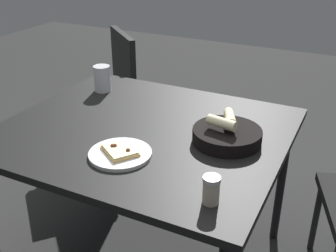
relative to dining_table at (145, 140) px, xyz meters
The scene contains 6 objects.
dining_table is the anchor object (origin of this frame).
pizza_plate 0.25m from the dining_table, 97.92° to the left, with size 0.23×0.23×0.04m.
bread_basket 0.35m from the dining_table, behind, with size 0.27×0.27×0.11m.
beer_glass 0.49m from the dining_table, 35.05° to the right, with size 0.08×0.08×0.13m.
pepper_shaker 0.56m from the dining_table, 140.53° to the left, with size 0.05×0.05×0.09m.
chair_spare 1.00m from the dining_table, 46.45° to the right, with size 0.62×0.62×0.87m.
Camera 1 is at (-0.76, 1.32, 1.47)m, focal length 44.24 mm.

